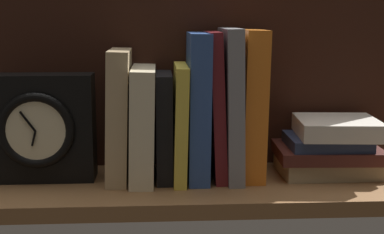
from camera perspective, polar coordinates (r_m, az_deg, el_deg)
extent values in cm
cube|color=brown|center=(97.08, 0.05, -7.15)|extent=(81.51, 24.94, 2.50)
cube|color=black|center=(105.04, -0.35, 4.75)|extent=(81.51, 1.20, 35.52)
cube|color=tan|center=(96.98, -7.34, 0.21)|extent=(4.17, 14.24, 22.15)
cube|color=beige|center=(97.05, -4.96, -0.64)|extent=(4.44, 16.98, 19.14)
cube|color=black|center=(97.11, -2.81, -0.90)|extent=(2.77, 12.74, 18.08)
cube|color=gold|center=(97.05, -1.23, -0.48)|extent=(2.63, 16.17, 19.52)
cube|color=#2D4C8E|center=(96.76, 0.58, 1.10)|extent=(3.81, 14.73, 24.87)
cube|color=maroon|center=(97.01, 2.37, 1.17)|extent=(3.08, 13.16, 25.07)
cube|color=gray|center=(97.27, 3.92, 1.35)|extent=(3.11, 15.45, 25.62)
cube|color=orange|center=(97.80, 5.96, 1.30)|extent=(4.21, 12.74, 25.39)
cube|color=black|center=(99.05, -14.99, -1.02)|extent=(18.07, 6.28, 18.07)
torus|color=black|center=(95.62, -15.41, -1.33)|extent=(12.63, 1.55, 12.63)
cylinder|color=beige|center=(95.62, -15.41, -1.33)|extent=(10.19, 0.60, 10.19)
cube|color=black|center=(95.45, -15.63, -2.10)|extent=(0.92, 0.30, 2.49)
cube|color=black|center=(95.09, -16.20, -0.43)|extent=(2.56, 0.30, 3.42)
torus|color=black|center=(94.89, -15.57, 3.05)|extent=(2.44, 0.44, 2.44)
cube|color=#9E8966|center=(103.70, 13.76, -4.77)|extent=(18.23, 11.89, 2.90)
cube|color=#471E19|center=(102.78, 13.46, -3.45)|extent=(18.47, 14.06, 2.11)
cube|color=#232D4C|center=(101.82, 13.37, -2.40)|extent=(13.82, 11.72, 1.97)
cube|color=beige|center=(101.86, 14.38, -1.01)|extent=(14.82, 14.69, 3.00)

